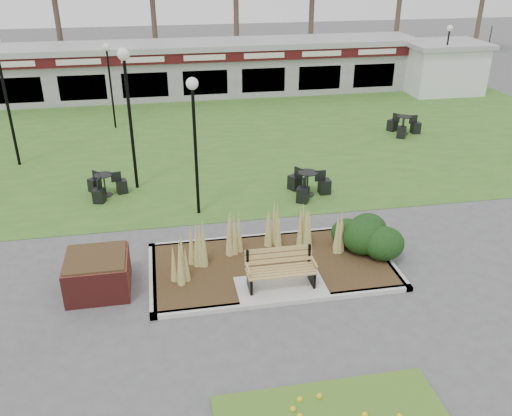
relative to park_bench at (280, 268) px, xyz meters
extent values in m
plane|color=#515154|center=(0.00, -0.25, -0.59)|extent=(100.00, 100.00, 0.00)
cube|color=#346620|center=(0.00, 11.75, -0.58)|extent=(34.00, 16.00, 0.02)
cube|color=#362615|center=(0.00, 0.95, -0.53)|extent=(6.22, 3.22, 0.12)
cube|color=#B7B7B2|center=(0.00, -0.66, -0.53)|extent=(6.40, 0.18, 0.12)
cube|color=#B7B7B2|center=(0.00, 2.56, -0.53)|extent=(6.40, 0.18, 0.12)
cube|color=#B7B7B2|center=(-3.11, 0.95, -0.53)|extent=(0.18, 3.40, 0.12)
cube|color=#B7B7B2|center=(3.11, 0.95, -0.53)|extent=(0.18, 3.40, 0.12)
cube|color=#B7B7B2|center=(0.00, -0.10, -0.52)|extent=(2.20, 1.20, 0.13)
cone|color=tan|center=(-1.90, 1.35, 0.11)|extent=(0.36, 0.36, 1.15)
cone|color=tan|center=(-0.90, 1.75, 0.11)|extent=(0.36, 0.36, 1.15)
cone|color=tan|center=(0.20, 1.95, 0.11)|extent=(0.36, 0.36, 1.15)
cone|color=tan|center=(1.10, 1.75, 0.11)|extent=(0.36, 0.36, 1.15)
cone|color=tan|center=(1.90, 1.35, 0.11)|extent=(0.36, 0.36, 1.15)
cone|color=tan|center=(-2.40, 0.55, 0.11)|extent=(0.36, 0.36, 1.15)
ellipsoid|color=black|center=(2.60, 1.15, 0.00)|extent=(1.21, 1.10, 0.99)
ellipsoid|color=black|center=(3.00, 0.75, -0.04)|extent=(1.10, 1.00, 0.90)
ellipsoid|color=black|center=(2.90, 1.65, -0.06)|extent=(1.06, 0.96, 0.86)
ellipsoid|color=black|center=(2.30, 1.65, -0.11)|extent=(0.92, 0.84, 0.76)
cube|color=#A38849|center=(0.00, -0.10, -0.03)|extent=(1.70, 0.57, 0.04)
cube|color=#A38849|center=(0.00, 0.21, 0.25)|extent=(1.70, 0.13, 0.44)
cube|color=black|center=(-0.78, -0.10, -0.25)|extent=(0.06, 0.55, 0.42)
cube|color=black|center=(0.78, -0.10, -0.25)|extent=(0.06, 0.55, 0.42)
cube|color=black|center=(-0.78, 0.20, 0.22)|extent=(0.06, 0.06, 0.50)
cube|color=black|center=(0.78, 0.20, 0.22)|extent=(0.06, 0.06, 0.50)
cube|color=#A38849|center=(-0.82, -0.12, 0.15)|extent=(0.05, 0.50, 0.04)
cube|color=#A38849|center=(0.82, -0.12, 0.15)|extent=(0.05, 0.50, 0.04)
cube|color=maroon|center=(-4.40, 0.75, -0.14)|extent=(1.50, 1.50, 0.90)
cube|color=#362615|center=(-4.40, 0.75, 0.33)|extent=(1.40, 1.40, 0.06)
cube|color=gray|center=(0.00, 19.75, 0.71)|extent=(24.00, 3.00, 2.60)
cube|color=#420E10|center=(0.00, 18.20, 1.76)|extent=(24.00, 0.18, 0.55)
cube|color=#B4B4B9|center=(0.00, 19.75, 2.16)|extent=(24.60, 3.40, 0.30)
cube|color=silver|center=(0.00, 18.09, 1.76)|extent=(22.00, 0.02, 0.28)
cube|color=black|center=(0.00, 18.30, 0.41)|extent=(22.00, 0.10, 1.30)
cube|color=white|center=(13.50, 17.75, 0.71)|extent=(4.00, 3.00, 2.60)
cube|color=#B4B4B9|center=(13.50, 17.75, 2.11)|extent=(4.40, 3.40, 0.25)
cylinder|color=#47382B|center=(-9.00, 27.75, 2.00)|extent=(0.36, 0.36, 5.17)
cylinder|color=#47382B|center=(-3.00, 27.75, 2.00)|extent=(0.36, 0.36, 5.17)
cylinder|color=#47382B|center=(3.00, 27.75, 2.00)|extent=(0.36, 0.36, 5.17)
cylinder|color=#47382B|center=(9.00, 27.75, 2.00)|extent=(0.36, 0.36, 5.17)
cylinder|color=#47382B|center=(15.00, 27.75, 2.00)|extent=(0.36, 0.36, 5.17)
cylinder|color=#47382B|center=(21.00, 27.75, 2.00)|extent=(0.36, 0.36, 5.17)
cylinder|color=black|center=(-1.62, 4.55, 1.40)|extent=(0.10, 0.10, 3.98)
sphere|color=white|center=(-1.62, 4.55, 3.55)|extent=(0.36, 0.36, 0.36)
cylinder|color=black|center=(-8.09, 10.02, 1.65)|extent=(0.11, 0.11, 4.48)
cylinder|color=black|center=(-3.57, 6.95, 1.62)|extent=(0.11, 0.11, 4.42)
sphere|color=white|center=(-3.57, 6.95, 4.01)|extent=(0.40, 0.40, 0.40)
cylinder|color=black|center=(13.01, 16.75, 1.19)|extent=(0.09, 0.09, 3.56)
sphere|color=white|center=(13.01, 16.75, 3.11)|extent=(0.32, 0.32, 0.32)
cylinder|color=black|center=(-4.64, 14.18, 1.17)|extent=(0.09, 0.09, 3.52)
sphere|color=white|center=(-4.64, 14.18, 3.07)|extent=(0.32, 0.32, 0.32)
cylinder|color=black|center=(-4.61, 6.46, -0.55)|extent=(0.45, 0.45, 0.03)
cylinder|color=black|center=(-4.61, 6.46, -0.19)|extent=(0.05, 0.05, 0.73)
cylinder|color=black|center=(-4.61, 6.46, 0.18)|extent=(0.61, 0.61, 0.03)
cube|color=black|center=(-4.06, 6.59, -0.33)|extent=(0.41, 0.41, 0.47)
cube|color=black|center=(-4.99, 6.87, -0.33)|extent=(0.49, 0.49, 0.47)
cube|color=black|center=(-4.77, 5.93, -0.33)|extent=(0.43, 0.43, 0.47)
cylinder|color=black|center=(2.15, 5.26, -0.55)|extent=(0.48, 0.48, 0.03)
cylinder|color=black|center=(2.15, 5.26, -0.16)|extent=(0.06, 0.06, 0.79)
cylinder|color=black|center=(2.15, 5.26, 0.25)|extent=(0.66, 0.66, 0.03)
cube|color=black|center=(2.75, 5.27, -0.32)|extent=(0.38, 0.38, 0.51)
cube|color=black|center=(1.84, 5.78, -0.32)|extent=(0.51, 0.51, 0.51)
cube|color=black|center=(1.85, 4.74, -0.32)|extent=(0.51, 0.51, 0.51)
cylinder|color=black|center=(8.14, 10.86, -0.55)|extent=(0.48, 0.48, 0.03)
cylinder|color=black|center=(8.14, 10.86, -0.17)|extent=(0.05, 0.05, 0.78)
cylinder|color=black|center=(8.14, 10.86, 0.23)|extent=(0.65, 0.65, 0.03)
cube|color=black|center=(8.73, 10.85, -0.32)|extent=(0.37, 0.37, 0.50)
cube|color=black|center=(7.84, 11.38, -0.32)|extent=(0.50, 0.50, 0.50)
cube|color=black|center=(7.83, 10.35, -0.32)|extent=(0.51, 0.51, 0.50)
cylinder|color=black|center=(16.00, 17.56, 0.51)|extent=(0.06, 0.06, 2.20)
imported|color=#386FC7|center=(16.00, 17.56, 1.03)|extent=(2.65, 2.67, 1.86)
imported|color=black|center=(-9.32, 26.75, 0.22)|extent=(5.21, 3.15, 1.62)
camera|label=1|loc=(-2.63, -10.95, 7.12)|focal=38.00mm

